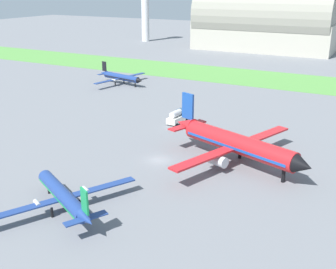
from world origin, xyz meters
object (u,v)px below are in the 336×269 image
Objects in this scene: airplane_foreground_turboprop at (63,196)px; fuel_truck_midfield at (178,116)px; airplane_taxiing_turboprop at (121,77)px; control_tower at (145,5)px; airplane_midfield_jet at (236,144)px.

fuel_truck_midfield is at bearing -56.79° from airplane_foreground_turboprop.
airplane_foreground_turboprop is at bearing -50.27° from airplane_taxiing_turboprop.
airplane_taxiing_turboprop is 0.65× the size of control_tower.
airplane_midfield_jet is 182.28m from control_tower.
fuel_truck_midfield is (-4.17, 45.47, -0.97)m from airplane_foreground_turboprop.
airplane_taxiing_turboprop is (-39.56, 73.65, -0.07)m from airplane_foreground_turboprop.
fuel_truck_midfield is at bearing -56.42° from control_tower.
airplane_foreground_turboprop is at bearing -62.73° from control_tower.
airplane_foreground_turboprop is 83.60m from airplane_taxiing_turboprop.
control_tower is (-106.63, 146.92, 16.39)m from airplane_midfield_jet.
airplane_midfield_jet is at bearing -91.91° from airplane_foreground_turboprop.
airplane_taxiing_turboprop is at bearing -33.80° from airplane_foreground_turboprop.
airplane_midfield_jet is 1.43× the size of airplane_foreground_turboprop.
control_tower is at bearing 128.04° from airplane_taxiing_turboprop.
airplane_taxiing_turboprop is at bearing -63.45° from control_tower.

